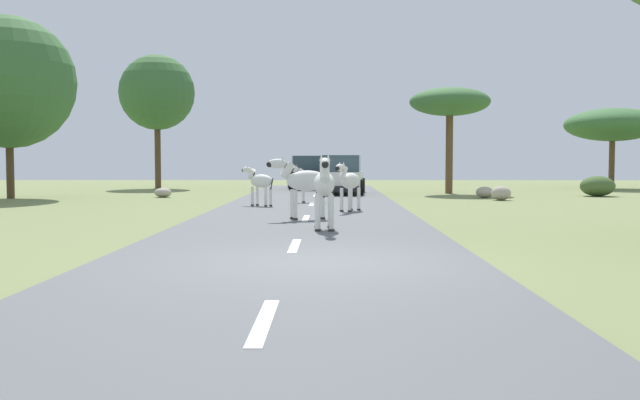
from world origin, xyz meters
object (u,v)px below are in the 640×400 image
object	(u,v)px
tree_1	(613,125)
tree_5	(157,93)
zebra_1	(324,185)
bush_0	(598,186)
rock_2	(501,193)
zebra_4	(310,180)
rock_0	(485,192)
car_1	(308,174)
rock_1	(163,193)
zebra_2	(304,182)
zebra_0	(349,182)
car_0	(342,176)
tree_0	(450,103)
tree_3	(8,82)
zebra_3	(260,181)

from	to	relation	value
tree_1	tree_5	world-z (taller)	tree_5
zebra_1	bush_0	size ratio (longest dim) A/B	1.19
zebra_1	rock_2	size ratio (longest dim) A/B	2.29
zebra_4	rock_0	distance (m)	8.21
car_1	rock_1	world-z (taller)	car_1
zebra_2	tree_1	bearing A→B (deg)	-55.44
bush_0	tree_1	bearing A→B (deg)	65.16
zebra_0	car_1	distance (m)	16.19
car_0	tree_5	bearing A→B (deg)	-33.05
tree_1	rock_1	xyz separation A→B (m)	(-22.49, -9.34, -3.28)
zebra_1	zebra_2	world-z (taller)	zebra_1
car_1	rock_0	world-z (taller)	car_1
tree_0	car_1	bearing A→B (deg)	150.42
car_1	tree_1	size ratio (longest dim) A/B	0.87
tree_1	tree_5	xyz separation A→B (m)	(-25.11, 0.72, 1.85)
zebra_4	tree_0	xyz separation A→B (m)	(6.33, 7.77, 3.37)
rock_2	tree_5	bearing A→B (deg)	143.53
rock_0	rock_1	bearing A→B (deg)	178.90
bush_0	zebra_2	bearing A→B (deg)	-134.06
bush_0	tree_3	bearing A→B (deg)	-175.18
zebra_2	tree_0	bearing A→B (deg)	-40.31
zebra_0	zebra_3	world-z (taller)	zebra_0
zebra_2	rock_2	world-z (taller)	zebra_2
zebra_1	car_1	xyz separation A→B (m)	(-1.04, 21.88, -0.19)
zebra_0	zebra_4	xyz separation A→B (m)	(-1.31, 4.49, -0.07)
tree_3	tree_5	world-z (taller)	tree_5
zebra_4	tree_5	size ratio (longest dim) A/B	0.19
tree_1	rock_2	size ratio (longest dim) A/B	6.65
zebra_0	zebra_1	xyz separation A→B (m)	(-0.70, -5.78, 0.10)
zebra_3	zebra_4	bearing A→B (deg)	-0.23
zebra_2	tree_0	size ratio (longest dim) A/B	0.34
zebra_2	car_1	xyz separation A→B (m)	(-0.49, 19.00, -0.18)
car_1	tree_0	xyz separation A→B (m)	(6.76, -3.84, 3.39)
tree_3	car_0	bearing A→B (deg)	13.44
tree_3	zebra_3	bearing A→B (deg)	-26.14
zebra_3	rock_1	bearing A→B (deg)	75.06
tree_1	tree_3	bearing A→B (deg)	-160.12
zebra_0	car_1	world-z (taller)	car_1
tree_3	rock_1	distance (m)	7.61
tree_5	bush_0	world-z (taller)	tree_5
zebra_1	tree_0	bearing A→B (deg)	-109.10
zebra_0	zebra_4	distance (m)	4.68
rock_1	rock_2	distance (m)	13.90
car_1	rock_1	size ratio (longest dim) A/B	6.21
car_0	tree_1	world-z (taller)	tree_1
tree_5	rock_2	bearing A→B (deg)	-36.47
rock_1	rock_0	bearing A→B (deg)	-1.10
zebra_2	zebra_4	world-z (taller)	zebra_2
zebra_3	rock_2	distance (m)	9.99
tree_0	bush_0	distance (m)	7.54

